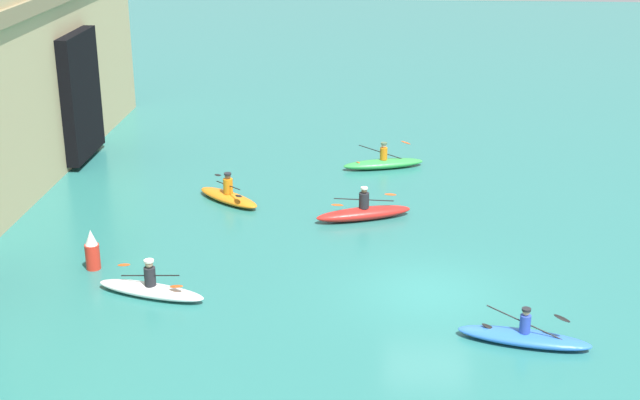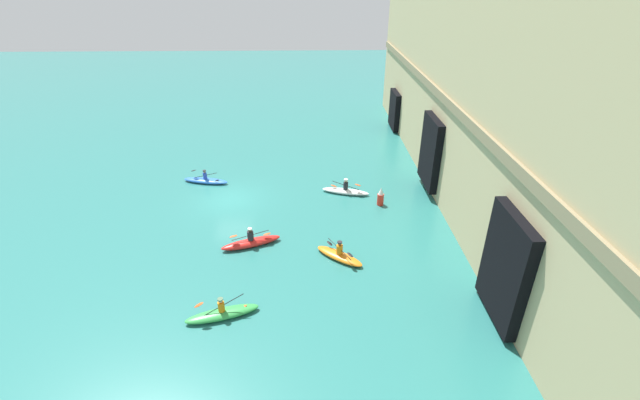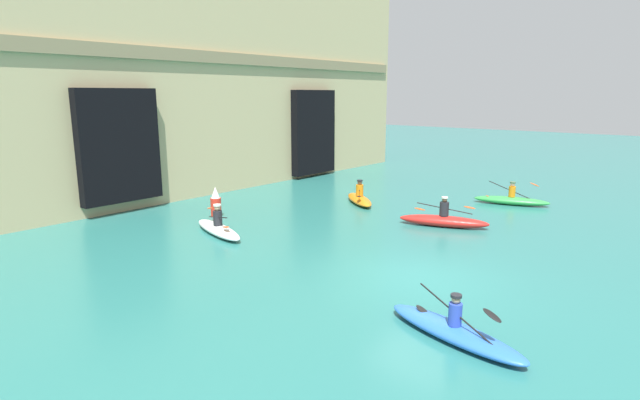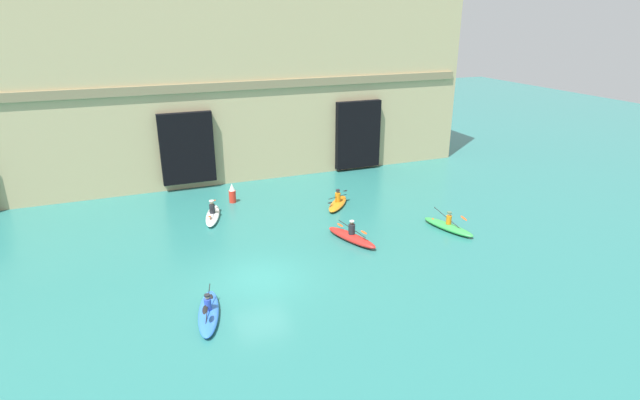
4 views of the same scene
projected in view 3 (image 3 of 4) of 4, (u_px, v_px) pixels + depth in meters
The scene contains 8 objects.
ground_plane at pixel (420, 278), 13.98m from camera, with size 120.00×120.00×0.00m, color #28706B.
cliff_bluff at pixel (71, 33), 22.08m from camera, with size 42.73×6.60×15.51m.
kayak_orange at pixel (359, 199), 23.51m from camera, with size 2.45×2.77×1.12m.
kayak_white at pixel (218, 228), 18.35m from camera, with size 1.61×3.41×1.12m.
kayak_green at pixel (511, 200), 23.23m from camera, with size 1.69×3.41×1.11m.
kayak_blue at pixel (454, 331), 10.47m from camera, with size 1.49×3.47×1.01m.
kayak_red at pixel (444, 220), 19.38m from camera, with size 1.86×3.46×1.18m.
marker_buoy at pixel (216, 203), 20.90m from camera, with size 0.44×0.44×1.27m.
Camera 3 is at (-11.96, -6.28, 5.07)m, focal length 28.00 mm.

